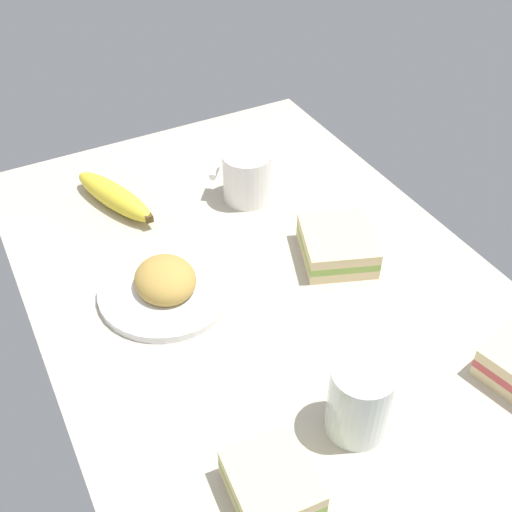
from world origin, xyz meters
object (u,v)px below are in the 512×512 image
coffee_mug_black (247,176)px  sandwich_side (271,485)px  glass_of_milk (359,403)px  banana (114,196)px  plate_of_food (166,285)px  sandwich_main (337,245)px

coffee_mug_black → sandwich_side: (-48.70, 22.42, -2.21)cm
glass_of_milk → banana: size_ratio=0.52×
glass_of_milk → banana: glass_of_milk is taller
plate_of_food → sandwich_side: (-33.64, 1.64, 0.67)cm
sandwich_side → banana: sandwich_side is taller
glass_of_milk → sandwich_main: bearing=-29.5°
plate_of_food → sandwich_side: plate_of_food is taller
coffee_mug_black → sandwich_side: 53.66cm
banana → coffee_mug_black: bearing=-111.6°
plate_of_food → sandwich_side: 33.69cm
coffee_mug_black → glass_of_milk: (-45.80, 9.66, 0.02)cm
plate_of_food → coffee_mug_black: (15.06, -20.78, 2.88)cm
coffee_mug_black → plate_of_food: bearing=125.9°
plate_of_food → banana: bearing=-0.3°
glass_of_milk → banana: 55.15cm
plate_of_food → sandwich_side: size_ratio=1.97×
glass_of_milk → banana: bearing=11.5°
coffee_mug_black → sandwich_main: bearing=-166.0°
plate_of_food → coffee_mug_black: 25.82cm
sandwich_side → banana: bearing=-1.8°
plate_of_food → glass_of_milk: size_ratio=1.96×
plate_of_food → sandwich_side: bearing=177.2°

